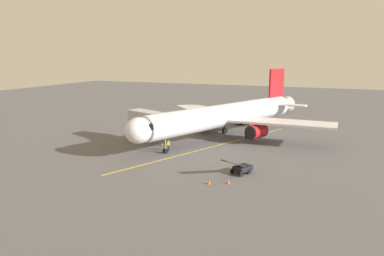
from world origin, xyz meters
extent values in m
plane|color=#565659|center=(0.00, 0.00, 0.00)|extent=(220.00, 220.00, 0.00)
cube|color=yellow|center=(-0.43, 6.23, 0.01)|extent=(15.59, 37.02, 0.01)
cylinder|color=silver|center=(-0.43, 0.23, 4.10)|extent=(16.57, 32.85, 3.80)
ellipsoid|color=silver|center=(6.56, 17.03, 4.10)|extent=(4.87, 5.08, 3.61)
cone|color=silver|center=(-7.54, -16.85, 4.10)|extent=(4.31, 4.08, 3.42)
cube|color=black|center=(6.03, 15.74, 4.65)|extent=(3.60, 2.72, 0.90)
cube|color=silver|center=(-9.73, 0.07, 3.50)|extent=(17.10, 5.38, 0.36)
cylinder|color=red|center=(-6.17, 1.54, 2.00)|extent=(3.43, 4.02, 2.30)
cylinder|color=black|center=(-5.50, 3.15, 2.00)|extent=(2.02, 0.99, 2.10)
cube|color=silver|center=(6.01, -6.48, 3.50)|extent=(15.79, 15.67, 0.36)
cylinder|color=red|center=(4.54, -2.92, 2.00)|extent=(3.43, 4.02, 2.30)
cylinder|color=black|center=(5.21, -1.30, 2.00)|extent=(2.02, 0.99, 2.10)
cube|color=red|center=(-6.39, -14.08, 7.90)|extent=(2.18, 4.57, 7.20)
cube|color=silver|center=(-9.23, -12.57, 4.70)|extent=(6.57, 2.91, 0.24)
cube|color=silver|center=(-3.32, -15.03, 4.70)|extent=(6.42, 5.99, 0.24)
cylinder|color=slate|center=(4.76, 12.70, 1.73)|extent=(0.24, 0.24, 2.77)
cylinder|color=black|center=(4.76, 12.70, 0.35)|extent=(0.68, 0.82, 0.70)
cylinder|color=slate|center=(-3.98, -1.54, 1.94)|extent=(0.24, 0.24, 2.77)
cylinder|color=black|center=(-3.98, -1.54, 0.55)|extent=(0.84, 1.19, 1.10)
cylinder|color=slate|center=(0.82, -3.54, 1.94)|extent=(0.24, 0.24, 2.77)
cylinder|color=black|center=(0.82, -3.54, 0.55)|extent=(0.84, 1.19, 1.10)
cube|color=#B7B7BC|center=(9.80, 7.89, 3.90)|extent=(9.31, 5.86, 2.50)
cube|color=gray|center=(5.64, 9.62, 3.90)|extent=(3.81, 4.03, 3.00)
cylinder|color=slate|center=(13.95, 6.16, 1.95)|extent=(0.70, 0.70, 3.90)
cube|color=#333338|center=(13.95, 6.16, 0.30)|extent=(2.00, 2.00, 0.60)
cylinder|color=#23232D|center=(4.87, 11.39, 0.44)|extent=(0.26, 0.26, 0.88)
cube|color=#D8EA19|center=(4.87, 11.39, 1.18)|extent=(0.44, 0.37, 0.60)
cube|color=silver|center=(4.87, 11.39, 1.18)|extent=(0.46, 0.38, 0.10)
sphere|color=#9E7051|center=(4.87, 11.39, 1.60)|extent=(0.22, 0.22, 0.22)
cube|color=black|center=(0.76, -13.22, 1.02)|extent=(2.09, 1.92, 1.20)
cube|color=black|center=(0.84, -12.53, 1.22)|extent=(1.71, 0.37, 0.70)
cube|color=silver|center=(0.52, -15.16, 1.52)|extent=(2.43, 3.82, 2.20)
cylinder|color=black|center=(0.14, -12.89, 0.42)|extent=(0.35, 0.86, 0.84)
cylinder|color=black|center=(1.43, -13.05, 0.42)|extent=(0.35, 0.86, 0.84)
cylinder|color=black|center=(-0.25, -16.07, 0.42)|extent=(0.35, 0.86, 0.84)
cylinder|color=black|center=(1.04, -16.23, 0.42)|extent=(0.35, 0.86, 0.84)
cube|color=black|center=(-8.07, 17.26, 0.62)|extent=(2.30, 2.63, 0.60)
cube|color=black|center=(-7.39, 18.71, 1.52)|extent=(2.42, 3.78, 1.61)
cylinder|color=black|center=(-8.17, 18.58, 0.32)|extent=(0.50, 0.69, 0.64)
cylinder|color=black|center=(-6.99, 18.03, 0.32)|extent=(0.50, 0.69, 0.64)
cylinder|color=black|center=(-8.81, 17.23, 0.32)|extent=(0.50, 0.69, 0.64)
cylinder|color=black|center=(-7.64, 16.67, 0.32)|extent=(0.50, 0.69, 0.64)
cone|color=#F2590F|center=(-5.61, 22.49, 0.28)|extent=(0.32, 0.32, 0.55)
cone|color=#F2590F|center=(-7.58, 21.56, 0.28)|extent=(0.32, 0.32, 0.55)
cone|color=#F2590F|center=(7.57, 8.39, 0.28)|extent=(0.32, 0.32, 0.55)
cone|color=#F2590F|center=(13.42, 8.89, 0.28)|extent=(0.32, 0.32, 0.55)
camera|label=1|loc=(-18.75, 58.88, 14.16)|focal=34.11mm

